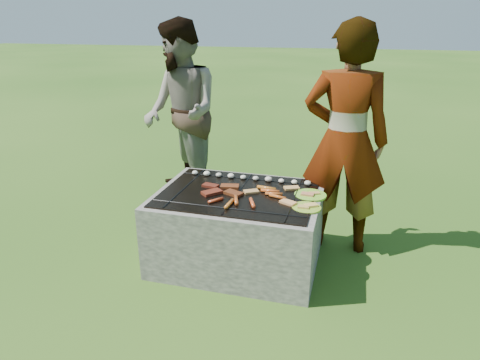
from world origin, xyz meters
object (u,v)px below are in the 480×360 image
object	(u,v)px
fire_pit	(238,229)
plate_far	(310,195)
cook	(345,141)
bystander	(181,113)
plate_near	(307,207)

from	to	relation	value
fire_pit	plate_far	world-z (taller)	plate_far
fire_pit	cook	xyz separation A→B (m)	(0.78, 0.48, 0.68)
cook	bystander	xyz separation A→B (m)	(-1.74, 0.68, 0.01)
plate_far	plate_near	size ratio (longest dim) A/B	1.31
cook	fire_pit	bearing A→B (deg)	31.46
bystander	cook	bearing A→B (deg)	28.03
cook	bystander	world-z (taller)	bystander
cook	plate_near	bearing A→B (deg)	70.40
plate_near	bystander	bearing A→B (deg)	139.52
fire_pit	plate_near	world-z (taller)	plate_near
plate_near	cook	size ratio (longest dim) A/B	0.13
cook	bystander	size ratio (longest dim) A/B	0.99
fire_pit	cook	size ratio (longest dim) A/B	0.67
bystander	plate_far	bearing A→B (deg)	14.50
plate_far	cook	bearing A→B (deg)	59.49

